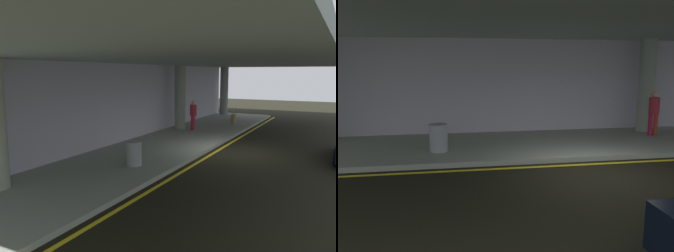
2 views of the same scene
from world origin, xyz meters
The scene contains 10 objects.
ground_plane centered at (0.00, 0.00, 0.00)m, with size 60.00×60.00×0.00m, color black.
sidewalk centered at (0.00, 3.10, 0.07)m, with size 26.00×4.20×0.15m, color gray.
lane_stripe_yellow centered at (0.00, 0.72, 0.00)m, with size 26.00×0.14×0.01m, color yellow.
support_column_left_mid centered at (4.00, 4.43, 1.97)m, with size 0.63×0.63×3.65m, color gray.
support_column_center centered at (12.00, 4.43, 1.97)m, with size 0.63×0.63×3.65m, color gray.
ceiling_overhang centered at (0.00, 2.60, 3.95)m, with size 28.00×13.20×0.30m, color #8C9A95.
terminal_back_wall centered at (0.00, 5.35, 1.90)m, with size 26.00×0.30×3.80m, color #B0B0BE.
traveler_with_luggage centered at (3.81, 3.52, 1.11)m, with size 0.38×0.38×1.68m.
suitcase_upright_primary centered at (7.29, 2.23, 0.46)m, with size 0.36×0.22×0.90m.
trash_bin_steel centered at (-4.15, 2.38, 0.57)m, with size 0.56×0.56×0.85m, color gray.
Camera 1 is at (-14.31, -4.21, 3.40)m, focal length 37.55 mm.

